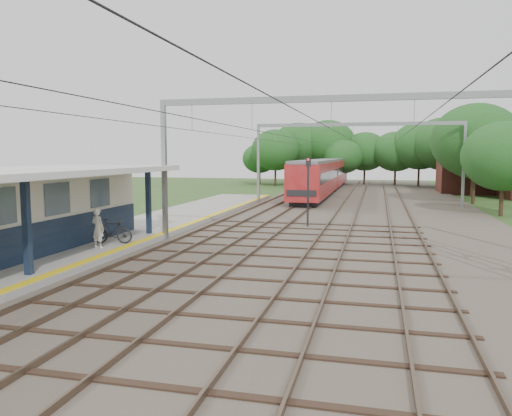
% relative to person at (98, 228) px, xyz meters
% --- Properties ---
extents(ground, '(160.00, 160.00, 0.00)m').
position_rel_person_xyz_m(ground, '(6.24, -10.82, -1.20)').
color(ground, '#2D4C1E').
rests_on(ground, ground).
extents(ballast_bed, '(18.00, 90.00, 0.10)m').
position_rel_person_xyz_m(ballast_bed, '(10.24, 19.18, -1.15)').
color(ballast_bed, '#473D33').
rests_on(ballast_bed, ground).
extents(platform, '(5.00, 52.00, 0.35)m').
position_rel_person_xyz_m(platform, '(-1.26, 3.18, -1.03)').
color(platform, gray).
rests_on(platform, ground).
extents(yellow_stripe, '(0.45, 52.00, 0.01)m').
position_rel_person_xyz_m(yellow_stripe, '(0.99, 3.18, -0.85)').
color(yellow_stripe, yellow).
rests_on(yellow_stripe, platform).
extents(rail_tracks, '(11.80, 88.00, 0.15)m').
position_rel_person_xyz_m(rail_tracks, '(7.74, 19.18, -1.03)').
color(rail_tracks, brown).
rests_on(rail_tracks, ballast_bed).
extents(catenary_system, '(17.22, 88.00, 7.00)m').
position_rel_person_xyz_m(catenary_system, '(9.63, 14.46, 4.31)').
color(catenary_system, gray).
rests_on(catenary_system, ground).
extents(tree_band, '(31.72, 30.88, 8.82)m').
position_rel_person_xyz_m(tree_band, '(10.08, 46.30, 3.72)').
color(tree_band, '#382619').
rests_on(tree_band, ground).
extents(house_far, '(8.00, 6.12, 8.66)m').
position_rel_person_xyz_m(house_far, '(22.24, 41.18, 2.03)').
color(house_far, brown).
rests_on(house_far, ground).
extents(person, '(0.69, 0.53, 1.70)m').
position_rel_person_xyz_m(person, '(0.00, 0.00, 0.00)').
color(person, silver).
rests_on(person, platform).
extents(bicycle, '(1.90, 0.78, 1.11)m').
position_rel_person_xyz_m(bicycle, '(0.04, 1.10, -0.30)').
color(bicycle, black).
rests_on(bicycle, platform).
extents(train, '(2.82, 35.10, 3.71)m').
position_rel_person_xyz_m(train, '(5.74, 37.50, 0.87)').
color(train, black).
rests_on(train, ballast_bed).
extents(signal_post, '(0.32, 0.29, 4.15)m').
position_rel_person_xyz_m(signal_post, '(7.59, 10.27, 1.37)').
color(signal_post, black).
rests_on(signal_post, ground).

